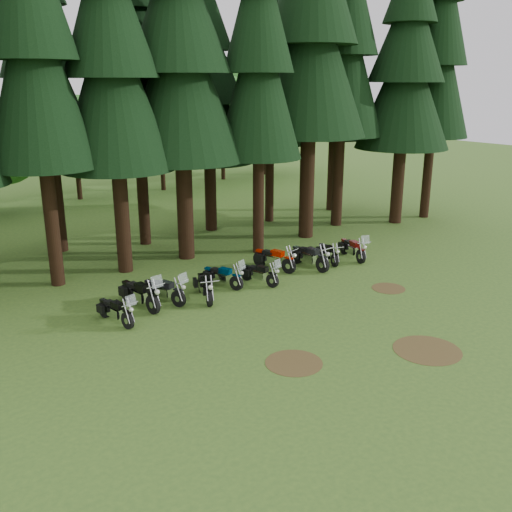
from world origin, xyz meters
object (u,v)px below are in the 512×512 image
at_px(motorcycle_1, 140,295).
at_px(motorcycle_8, 328,254).
at_px(motorcycle_9, 353,249).
at_px(motorcycle_7, 309,257).
at_px(motorcycle_4, 222,277).
at_px(motorcycle_6, 274,260).
at_px(motorcycle_5, 260,274).
at_px(motorcycle_2, 164,291).
at_px(motorcycle_3, 205,288).
at_px(motorcycle_0, 116,312).

relative_size(motorcycle_1, motorcycle_8, 1.27).
bearing_deg(motorcycle_9, motorcycle_8, -177.79).
xyz_separation_m(motorcycle_7, motorcycle_8, (1.31, 0.08, -0.08)).
xyz_separation_m(motorcycle_4, motorcycle_9, (7.27, -0.62, 0.03)).
relative_size(motorcycle_4, motorcycle_7, 0.86).
relative_size(motorcycle_6, motorcycle_8, 1.17).
xyz_separation_m(motorcycle_5, motorcycle_8, (4.46, 0.38, -0.00)).
xyz_separation_m(motorcycle_5, motorcycle_6, (1.69, 1.09, 0.06)).
xyz_separation_m(motorcycle_7, motorcycle_9, (2.64, -0.26, -0.02)).
relative_size(motorcycle_2, motorcycle_3, 1.03).
bearing_deg(motorcycle_4, motorcycle_7, -23.09).
xyz_separation_m(motorcycle_1, motorcycle_8, (9.73, -0.34, -0.10)).
relative_size(motorcycle_7, motorcycle_9, 1.07).
xyz_separation_m(motorcycle_0, motorcycle_8, (11.08, 0.45, -0.02)).
distance_m(motorcycle_0, motorcycle_9, 12.42).
distance_m(motorcycle_5, motorcycle_6, 2.01).
distance_m(motorcycle_5, motorcycle_7, 3.17).
distance_m(motorcycle_4, motorcycle_7, 4.64).
height_order(motorcycle_2, motorcycle_9, motorcycle_9).
distance_m(motorcycle_4, motorcycle_9, 7.30).
height_order(motorcycle_3, motorcycle_9, motorcycle_9).
height_order(motorcycle_2, motorcycle_4, motorcycle_2).
distance_m(motorcycle_0, motorcycle_6, 8.39).
height_order(motorcycle_1, motorcycle_9, motorcycle_1).
xyz_separation_m(motorcycle_6, motorcycle_7, (1.47, -0.78, 0.02)).
bearing_deg(motorcycle_3, motorcycle_5, 21.80).
bearing_deg(motorcycle_7, motorcycle_4, 174.12).
xyz_separation_m(motorcycle_1, motorcycle_5, (5.27, -0.72, -0.10)).
xyz_separation_m(motorcycle_1, motorcycle_9, (11.07, -0.68, -0.05)).
xyz_separation_m(motorcycle_3, motorcycle_6, (4.49, 1.11, 0.02)).
distance_m(motorcycle_0, motorcycle_1, 1.57).
height_order(motorcycle_0, motorcycle_6, motorcycle_0).
distance_m(motorcycle_2, motorcycle_6, 5.98).
distance_m(motorcycle_1, motorcycle_5, 5.32).
bearing_deg(motorcycle_2, motorcycle_3, -41.69).
xyz_separation_m(motorcycle_5, motorcycle_7, (3.16, 0.30, 0.08)).
bearing_deg(motorcycle_0, motorcycle_1, 20.89).
height_order(motorcycle_1, motorcycle_2, motorcycle_1).
bearing_deg(motorcycle_3, motorcycle_7, 24.40).
bearing_deg(motorcycle_7, motorcycle_6, 150.61).
height_order(motorcycle_4, motorcycle_5, motorcycle_4).
relative_size(motorcycle_5, motorcycle_6, 0.88).
bearing_deg(motorcycle_7, motorcycle_2, 176.09).
height_order(motorcycle_0, motorcycle_3, motorcycle_0).
bearing_deg(motorcycle_9, motorcycle_6, -177.85).
distance_m(motorcycle_2, motorcycle_3, 1.62).
xyz_separation_m(motorcycle_3, motorcycle_7, (5.96, 0.33, 0.04)).
distance_m(motorcycle_8, motorcycle_9, 1.38).
bearing_deg(motorcycle_3, motorcycle_1, -175.70).
height_order(motorcycle_0, motorcycle_8, motorcycle_0).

